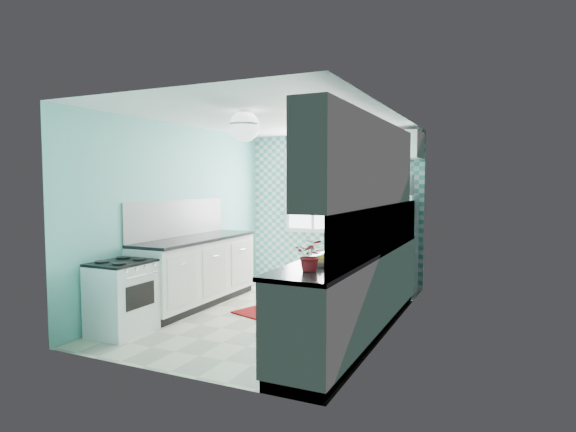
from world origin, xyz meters
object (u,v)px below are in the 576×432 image
at_px(fruit_bowl, 323,263).
at_px(microwave, 394,185).
at_px(ceiling_light, 245,126).
at_px(potted_plant, 311,255).
at_px(stove, 122,296).
at_px(sink, 380,242).
at_px(fridge, 393,244).

xyz_separation_m(fruit_bowl, microwave, (-0.09, 3.29, 0.69)).
bearing_deg(fruit_bowl, microwave, 91.57).
bearing_deg(microwave, fruit_bowl, 92.12).
xyz_separation_m(ceiling_light, potted_plant, (1.20, -0.97, -1.24)).
bearing_deg(fruit_bowl, potted_plant, -90.00).
xyz_separation_m(stove, microwave, (2.31, 3.28, 1.24)).
relative_size(stove, potted_plant, 2.83).
xyz_separation_m(sink, potted_plant, (-0.00, -2.35, 0.15)).
bearing_deg(fridge, microwave, 54.00).
bearing_deg(potted_plant, sink, 89.91).
bearing_deg(microwave, stove, 55.45).
distance_m(sink, potted_plant, 2.36).
bearing_deg(fridge, fruit_bowl, -88.97).
relative_size(sink, potted_plant, 1.89).
bearing_deg(stove, ceiling_light, 29.94).
height_order(potted_plant, microwave, microwave).
distance_m(fridge, potted_plant, 3.59).
distance_m(fridge, sink, 1.24).
height_order(sink, microwave, microwave).
xyz_separation_m(fridge, microwave, (0.00, 0.00, 0.90)).
xyz_separation_m(sink, microwave, (-0.09, 1.22, 0.73)).
height_order(ceiling_light, stove, ceiling_light).
bearing_deg(ceiling_light, potted_plant, -39.04).
distance_m(fridge, stove, 4.03).
bearing_deg(potted_plant, fruit_bowl, 90.00).
bearing_deg(potted_plant, microwave, 91.44).
height_order(stove, potted_plant, potted_plant).
bearing_deg(ceiling_light, stove, -150.34).
relative_size(potted_plant, microwave, 0.51).
height_order(ceiling_light, fruit_bowl, ceiling_light).
bearing_deg(potted_plant, stove, 173.10).
xyz_separation_m(fruit_bowl, potted_plant, (0.00, -0.29, 0.11)).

